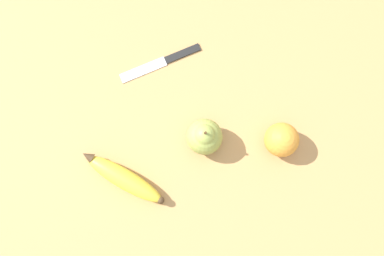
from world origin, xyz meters
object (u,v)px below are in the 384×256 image
at_px(paring_knife, 164,61).
at_px(banana, 123,178).
at_px(orange, 282,140).
at_px(pear, 205,136).

bearing_deg(paring_knife, banana, 139.90).
relative_size(banana, orange, 2.40).
xyz_separation_m(banana, orange, (0.33, -0.07, 0.02)).
bearing_deg(banana, orange, -136.77).
bearing_deg(paring_knife, pear, -176.63).
height_order(banana, orange, orange).
relative_size(banana, paring_knife, 0.90).
xyz_separation_m(pear, paring_knife, (-0.01, 0.20, -0.04)).
height_order(orange, pear, pear).
xyz_separation_m(banana, pear, (0.19, 0.01, 0.02)).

